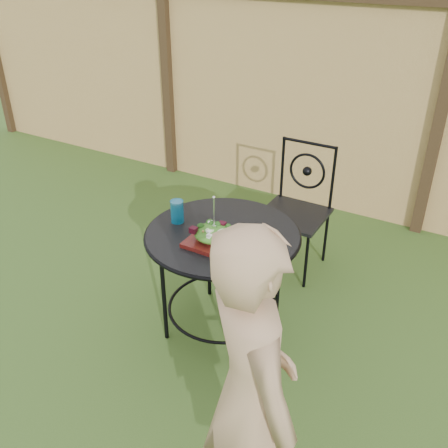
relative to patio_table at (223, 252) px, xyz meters
name	(u,v)px	position (x,y,z in m)	size (l,w,h in m)	color
ground	(146,321)	(-0.47, -0.21, -0.59)	(60.00, 60.00, 0.00)	#264616
fence	(288,101)	(-0.47, 1.98, 0.36)	(8.00, 0.12, 1.90)	#DBB16C
patio_table	(223,252)	(0.00, 0.00, 0.00)	(0.92, 0.92, 0.72)	black
patio_chair	(297,205)	(0.09, 0.94, -0.08)	(0.46, 0.46, 0.95)	black
diner	(251,395)	(0.70, -0.99, 0.15)	(0.54, 0.35, 1.47)	tan
salad_plate	(213,241)	(0.01, -0.13, 0.15)	(0.27, 0.27, 0.02)	#4E0B12
salad	(213,233)	(0.01, -0.13, 0.20)	(0.21, 0.21, 0.08)	#235614
fork	(214,213)	(0.02, -0.13, 0.33)	(0.01, 0.01, 0.18)	silver
drinking_glass	(177,211)	(-0.30, -0.03, 0.21)	(0.08, 0.08, 0.14)	#0D6A97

